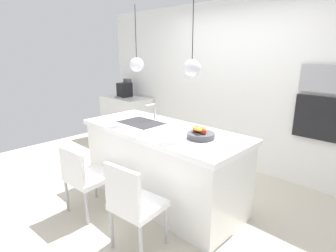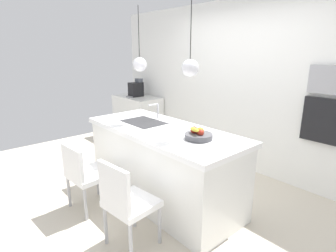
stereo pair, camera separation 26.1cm
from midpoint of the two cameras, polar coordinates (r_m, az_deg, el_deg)
name	(u,v)px [view 1 (the left image)]	position (r m, az deg, el deg)	size (l,w,h in m)	color
floor	(162,198)	(3.63, -3.30, -15.00)	(6.60, 6.60, 0.00)	beige
back_wall	(236,86)	(4.44, 12.45, 8.22)	(6.00, 0.10, 2.60)	white
kitchen_island	(162,164)	(3.41, -3.43, -8.13)	(2.13, 0.89, 0.94)	white
sink_basin	(141,123)	(3.53, -7.78, 0.62)	(0.56, 0.40, 0.02)	#2D2D30
faucet	(153,109)	(3.63, -5.22, 3.50)	(0.02, 0.17, 0.22)	silver
fruit_bowl	(201,134)	(2.88, 4.32, -1.73)	(0.30, 0.30, 0.14)	#4C4C51
side_counter	(126,117)	(5.96, -10.00, 1.83)	(1.10, 0.60, 0.88)	white
coffee_machine	(125,89)	(5.87, -10.39, 7.59)	(0.20, 0.35, 0.38)	black
microwave	(324,79)	(3.84, 28.33, 8.78)	(0.54, 0.08, 0.34)	#9E9EA3
oven	(318,118)	(3.92, 27.38, 1.53)	(0.56, 0.08, 0.56)	black
chair_near	(85,176)	(3.31, -19.32, -9.91)	(0.49, 0.49, 0.82)	white
chair_middle	(133,203)	(2.62, -10.29, -15.66)	(0.48, 0.47, 0.89)	white
pendant_light_left	(137,64)	(3.46, -8.83, 12.70)	(0.17, 0.17, 0.77)	silver
pendant_light_right	(192,68)	(2.81, 2.39, 12.20)	(0.17, 0.17, 0.77)	silver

